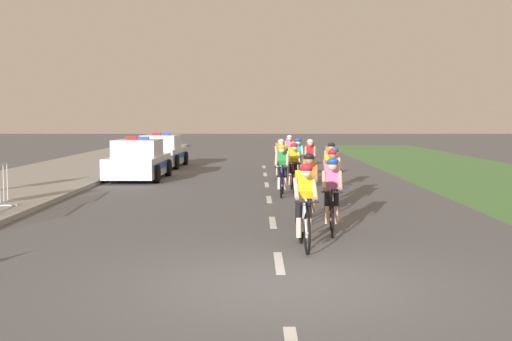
{
  "coord_description": "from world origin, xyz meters",
  "views": [
    {
      "loc": [
        -0.37,
        -8.96,
        2.32
      ],
      "look_at": [
        -0.44,
        5.9,
        1.1
      ],
      "focal_mm": 45.96,
      "sensor_mm": 36.0,
      "label": 1
    }
  ],
  "objects_px": {
    "cyclist_tenth": "(301,158)",
    "cyclist_lead": "(307,205)",
    "cyclist_sixth": "(285,169)",
    "cyclist_twelfth": "(292,152)",
    "cyclist_fifth": "(336,175)",
    "cyclist_ninth": "(283,159)",
    "cyclist_eighth": "(333,166)",
    "police_car_second": "(165,152)",
    "cyclist_fourth": "(334,179)",
    "cyclist_seventh": "(296,166)",
    "cyclist_second": "(335,195)",
    "police_car_nearest": "(142,161)",
    "cyclist_eleventh": "(313,160)",
    "cyclist_third": "(312,186)"
  },
  "relations": [
    {
      "from": "police_car_second",
      "to": "cyclist_seventh",
      "type": "bearing_deg",
      "value": -60.84
    },
    {
      "from": "cyclist_ninth",
      "to": "cyclist_eighth",
      "type": "bearing_deg",
      "value": -65.21
    },
    {
      "from": "cyclist_fourth",
      "to": "cyclist_twelfth",
      "type": "relative_size",
      "value": 1.0
    },
    {
      "from": "cyclist_third",
      "to": "police_car_nearest",
      "type": "distance_m",
      "value": 11.25
    },
    {
      "from": "cyclist_second",
      "to": "cyclist_fifth",
      "type": "relative_size",
      "value": 1.0
    },
    {
      "from": "cyclist_lead",
      "to": "cyclist_sixth",
      "type": "relative_size",
      "value": 1.0
    },
    {
      "from": "cyclist_sixth",
      "to": "cyclist_tenth",
      "type": "height_order",
      "value": "same"
    },
    {
      "from": "cyclist_second",
      "to": "cyclist_twelfth",
      "type": "bearing_deg",
      "value": 90.14
    },
    {
      "from": "cyclist_sixth",
      "to": "cyclist_tenth",
      "type": "distance_m",
      "value": 5.4
    },
    {
      "from": "cyclist_twelfth",
      "to": "cyclist_fifth",
      "type": "bearing_deg",
      "value": -87.06
    },
    {
      "from": "cyclist_sixth",
      "to": "cyclist_eighth",
      "type": "xyz_separation_m",
      "value": [
        1.57,
        1.41,
        0.0
      ]
    },
    {
      "from": "cyclist_second",
      "to": "cyclist_tenth",
      "type": "height_order",
      "value": "same"
    },
    {
      "from": "cyclist_ninth",
      "to": "cyclist_twelfth",
      "type": "height_order",
      "value": "same"
    },
    {
      "from": "cyclist_fourth",
      "to": "cyclist_fifth",
      "type": "distance_m",
      "value": 1.14
    },
    {
      "from": "cyclist_seventh",
      "to": "police_car_second",
      "type": "relative_size",
      "value": 0.39
    },
    {
      "from": "cyclist_second",
      "to": "police_car_nearest",
      "type": "relative_size",
      "value": 0.39
    },
    {
      "from": "cyclist_sixth",
      "to": "cyclist_eleventh",
      "type": "relative_size",
      "value": 1.0
    },
    {
      "from": "cyclist_ninth",
      "to": "police_car_nearest",
      "type": "distance_m",
      "value": 5.27
    },
    {
      "from": "cyclist_lead",
      "to": "cyclist_fifth",
      "type": "distance_m",
      "value": 6.11
    },
    {
      "from": "cyclist_second",
      "to": "police_car_nearest",
      "type": "height_order",
      "value": "police_car_nearest"
    },
    {
      "from": "cyclist_second",
      "to": "cyclist_eighth",
      "type": "xyz_separation_m",
      "value": [
        0.83,
        7.61,
        0.0
      ]
    },
    {
      "from": "cyclist_fourth",
      "to": "cyclist_ninth",
      "type": "xyz_separation_m",
      "value": [
        -0.99,
        7.41,
        0.0
      ]
    },
    {
      "from": "cyclist_third",
      "to": "cyclist_fifth",
      "type": "xyz_separation_m",
      "value": [
        0.87,
        2.93,
        0.0
      ]
    },
    {
      "from": "cyclist_third",
      "to": "cyclist_sixth",
      "type": "relative_size",
      "value": 1.0
    },
    {
      "from": "cyclist_fourth",
      "to": "cyclist_fifth",
      "type": "xyz_separation_m",
      "value": [
        0.18,
        1.13,
        0.0
      ]
    },
    {
      "from": "cyclist_eighth",
      "to": "cyclist_eleventh",
      "type": "distance_m",
      "value": 3.05
    },
    {
      "from": "cyclist_tenth",
      "to": "cyclist_lead",
      "type": "bearing_deg",
      "value": -93.11
    },
    {
      "from": "cyclist_second",
      "to": "cyclist_fourth",
      "type": "height_order",
      "value": "same"
    },
    {
      "from": "cyclist_eleventh",
      "to": "cyclist_twelfth",
      "type": "distance_m",
      "value": 5.21
    },
    {
      "from": "cyclist_fifth",
      "to": "cyclist_third",
      "type": "bearing_deg",
      "value": -106.48
    },
    {
      "from": "cyclist_fifth",
      "to": "cyclist_seventh",
      "type": "bearing_deg",
      "value": 106.84
    },
    {
      "from": "cyclist_fifth",
      "to": "police_car_nearest",
      "type": "distance_m",
      "value": 9.39
    },
    {
      "from": "cyclist_third",
      "to": "police_car_nearest",
      "type": "height_order",
      "value": "police_car_nearest"
    },
    {
      "from": "cyclist_second",
      "to": "cyclist_seventh",
      "type": "relative_size",
      "value": 1.0
    },
    {
      "from": "cyclist_second",
      "to": "cyclist_lead",
      "type": "bearing_deg",
      "value": -113.79
    },
    {
      "from": "cyclist_twelfth",
      "to": "cyclist_lead",
      "type": "bearing_deg",
      "value": -92.04
    },
    {
      "from": "cyclist_lead",
      "to": "cyclist_ninth",
      "type": "distance_m",
      "value": 12.27
    },
    {
      "from": "cyclist_lead",
      "to": "cyclist_twelfth",
      "type": "relative_size",
      "value": 1.0
    },
    {
      "from": "cyclist_fifth",
      "to": "cyclist_twelfth",
      "type": "distance_m",
      "value": 11.34
    },
    {
      "from": "cyclist_lead",
      "to": "cyclist_fourth",
      "type": "distance_m",
      "value": 4.97
    },
    {
      "from": "cyclist_eighth",
      "to": "cyclist_twelfth",
      "type": "xyz_separation_m",
      "value": [
        -0.87,
        8.21,
        0.0
      ]
    },
    {
      "from": "cyclist_lead",
      "to": "police_car_second",
      "type": "xyz_separation_m",
      "value": [
        -5.22,
        18.83,
        -0.11
      ]
    },
    {
      "from": "cyclist_eighth",
      "to": "cyclist_eleventh",
      "type": "xyz_separation_m",
      "value": [
        -0.39,
        3.02,
        0.0
      ]
    },
    {
      "from": "cyclist_lead",
      "to": "cyclist_eighth",
      "type": "height_order",
      "value": "same"
    },
    {
      "from": "cyclist_lead",
      "to": "cyclist_second",
      "type": "bearing_deg",
      "value": 66.21
    },
    {
      "from": "cyclist_lead",
      "to": "cyclist_fourth",
      "type": "height_order",
      "value": "same"
    },
    {
      "from": "cyclist_ninth",
      "to": "cyclist_seventh",
      "type": "bearing_deg",
      "value": -85.11
    },
    {
      "from": "cyclist_ninth",
      "to": "cyclist_tenth",
      "type": "distance_m",
      "value": 1.03
    },
    {
      "from": "cyclist_eleventh",
      "to": "cyclist_twelfth",
      "type": "height_order",
      "value": "same"
    },
    {
      "from": "cyclist_lead",
      "to": "cyclist_twelfth",
      "type": "xyz_separation_m",
      "value": [
        0.62,
        17.31,
        0.0
      ]
    }
  ]
}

